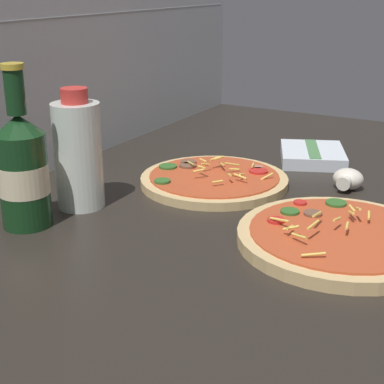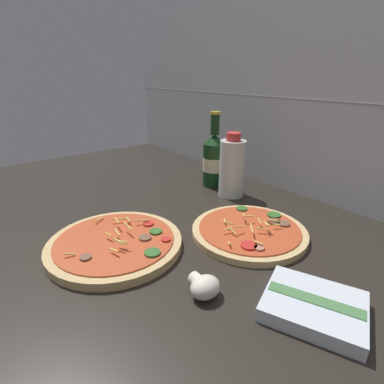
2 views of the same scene
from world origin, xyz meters
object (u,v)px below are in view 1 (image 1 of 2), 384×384
object	(u,v)px
oil_bottle	(78,154)
mushroom_left	(348,179)
beer_bottle	(23,169)
pizza_near	(339,238)
pizza_far	(214,180)
dish_towel	(312,155)

from	to	relation	value
oil_bottle	mushroom_left	world-z (taller)	oil_bottle
beer_bottle	mushroom_left	world-z (taller)	beer_bottle
pizza_near	mushroom_left	distance (cm)	23.22
beer_bottle	pizza_near	bearing A→B (deg)	-69.59
pizza_near	pizza_far	world-z (taller)	pizza_near
pizza_far	beer_bottle	distance (cm)	34.16
pizza_near	oil_bottle	xyz separation A→B (cm)	(-5.72, 40.02, 7.63)
pizza_far	mushroom_left	world-z (taller)	pizza_far
oil_bottle	dish_towel	size ratio (longest dim) A/B	1.04
pizza_near	pizza_far	bearing A→B (deg)	62.39
mushroom_left	dish_towel	distance (cm)	17.05
beer_bottle	mushroom_left	size ratio (longest dim) A/B	4.29
beer_bottle	mushroom_left	bearing A→B (deg)	-43.94
beer_bottle	mushroom_left	distance (cm)	53.55
pizza_near	oil_bottle	world-z (taller)	oil_bottle
oil_bottle	mushroom_left	size ratio (longest dim) A/B	3.43
mushroom_left	dish_towel	bearing A→B (deg)	38.57
beer_bottle	dish_towel	world-z (taller)	beer_bottle
pizza_near	oil_bottle	bearing A→B (deg)	98.13
pizza_far	beer_bottle	world-z (taller)	beer_bottle
dish_towel	oil_bottle	bearing A→B (deg)	149.76
beer_bottle	dish_towel	size ratio (longest dim) A/B	1.30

